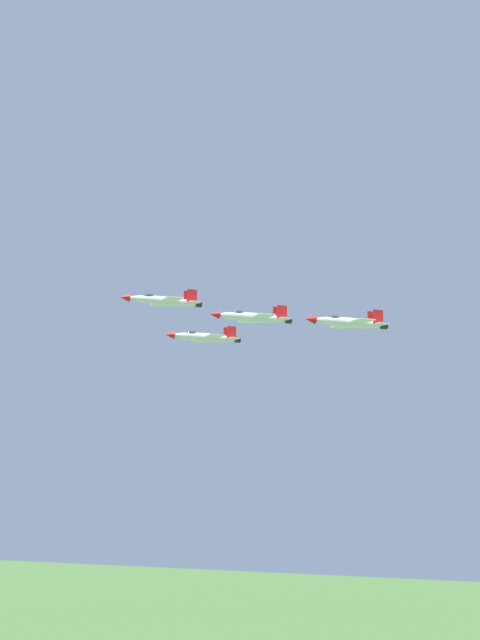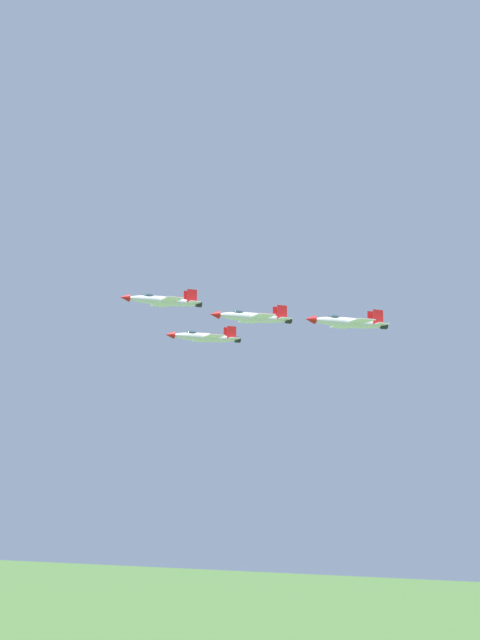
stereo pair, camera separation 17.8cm
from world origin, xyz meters
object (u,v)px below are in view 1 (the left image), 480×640
(jet_right_wingman, at_px, (205,337))
(jet_left_outer, at_px, (349,322))
(jet_left_wingman, at_px, (253,317))
(jet_lead, at_px, (163,301))

(jet_right_wingman, height_order, jet_left_outer, jet_right_wingman)
(jet_left_wingman, xyz_separation_m, jet_left_outer, (-2.94, 20.01, -2.06))
(jet_right_wingman, bearing_deg, jet_left_outer, 111.42)
(jet_left_wingman, distance_m, jet_right_wingman, 26.20)
(jet_lead, relative_size, jet_left_outer, 0.97)
(jet_left_wingman, bearing_deg, jet_right_wingman, -88.99)
(jet_left_wingman, bearing_deg, jet_left_outer, 140.64)
(jet_lead, distance_m, jet_left_wingman, 20.75)
(jet_lead, relative_size, jet_right_wingman, 0.98)
(jet_lead, xyz_separation_m, jet_left_outer, (-5.87, 40.01, -6.73))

